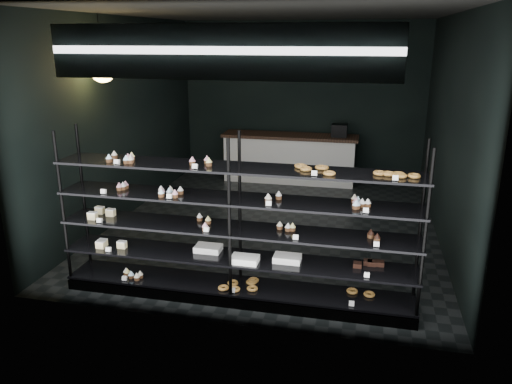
% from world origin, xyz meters
% --- Properties ---
extents(room, '(5.01, 6.01, 3.20)m').
position_xyz_m(room, '(0.00, 0.00, 1.60)').
color(room, black).
rests_on(room, ground).
extents(display_shelf, '(4.00, 0.50, 1.91)m').
position_xyz_m(display_shelf, '(-0.01, -2.45, 0.63)').
color(display_shelf, black).
rests_on(display_shelf, room).
extents(signage, '(3.30, 0.05, 0.50)m').
position_xyz_m(signage, '(0.00, -2.93, 2.75)').
color(signage, '#0F0C40').
rests_on(signage, room).
extents(pendant_lamp, '(0.34, 0.34, 0.90)m').
position_xyz_m(pendant_lamp, '(-2.20, -1.08, 2.45)').
color(pendant_lamp, black).
rests_on(pendant_lamp, room).
extents(service_counter, '(2.74, 0.65, 1.23)m').
position_xyz_m(service_counter, '(-0.15, 2.50, 0.50)').
color(service_counter, beige).
rests_on(service_counter, room).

